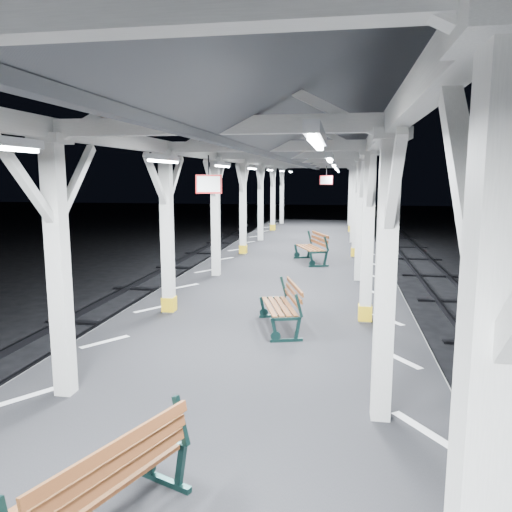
# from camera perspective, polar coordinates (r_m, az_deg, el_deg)

# --- Properties ---
(ground) EXTENTS (120.00, 120.00, 0.00)m
(ground) POSITION_cam_1_polar(r_m,az_deg,el_deg) (8.68, -1.23, -16.94)
(ground) COLOR black
(ground) RESTS_ON ground
(platform) EXTENTS (6.00, 50.00, 1.00)m
(platform) POSITION_cam_1_polar(r_m,az_deg,el_deg) (8.47, -1.24, -13.90)
(platform) COLOR black
(platform) RESTS_ON ground
(hazard_stripes_left) EXTENTS (1.00, 48.00, 0.01)m
(hazard_stripes_left) POSITION_cam_1_polar(r_m,az_deg,el_deg) (9.06, -16.87, -9.36)
(hazard_stripes_left) COLOR silver
(hazard_stripes_left) RESTS_ON platform
(hazard_stripes_right) EXTENTS (1.00, 48.00, 0.01)m
(hazard_stripes_right) POSITION_cam_1_polar(r_m,az_deg,el_deg) (8.21, 16.13, -11.26)
(hazard_stripes_right) COLOR silver
(hazard_stripes_right) RESTS_ON platform
(canopy) EXTENTS (5.40, 49.00, 4.65)m
(canopy) POSITION_cam_1_polar(r_m,az_deg,el_deg) (7.82, -1.37, 14.58)
(canopy) COLOR silver
(canopy) RESTS_ON platform
(bench_near) EXTENTS (1.19, 1.80, 0.92)m
(bench_near) POSITION_cam_1_polar(r_m,az_deg,el_deg) (4.34, -17.46, -23.68)
(bench_near) COLOR #112D2B
(bench_near) RESTS_ON platform
(bench_mid) EXTENTS (0.99, 1.67, 0.85)m
(bench_mid) POSITION_cam_1_polar(r_m,az_deg,el_deg) (9.30, 3.24, -5.61)
(bench_mid) COLOR #112D2B
(bench_mid) RESTS_ON platform
(bench_far) EXTENTS (1.24, 1.90, 0.97)m
(bench_far) POSITION_cam_1_polar(r_m,az_deg,el_deg) (16.49, 6.60, 1.05)
(bench_far) COLOR #112D2B
(bench_far) RESTS_ON platform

